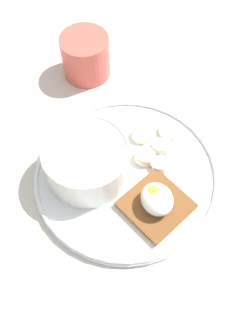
{
  "coord_description": "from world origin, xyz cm",
  "views": [
    {
      "loc": [
        -25.78,
        11.69,
        54.4
      ],
      "look_at": [
        0.0,
        0.0,
        5.0
      ],
      "focal_mm": 40.0,
      "sensor_mm": 36.0,
      "label": 1
    }
  ],
  "objects_px": {
    "banana_slice_inner": "(145,157)",
    "banana_slice_back": "(160,164)",
    "poached_egg": "(157,198)",
    "banana_slice_left": "(161,146)",
    "oatmeal_bowl": "(87,161)",
    "toast_slice": "(156,205)",
    "banana_slice_right": "(142,135)",
    "banana_slice_front": "(169,131)",
    "coffee_mug": "(86,56)"
  },
  "relations": [
    {
      "from": "banana_slice_inner",
      "to": "banana_slice_back",
      "type": "bearing_deg",
      "value": -143.58
    },
    {
      "from": "poached_egg",
      "to": "banana_slice_left",
      "type": "relative_size",
      "value": 1.54
    },
    {
      "from": "oatmeal_bowl",
      "to": "poached_egg",
      "type": "height_order",
      "value": "oatmeal_bowl"
    },
    {
      "from": "toast_slice",
      "to": "banana_slice_back",
      "type": "distance_m",
      "value": 0.07
    },
    {
      "from": "poached_egg",
      "to": "banana_slice_back",
      "type": "distance_m",
      "value": 0.07
    },
    {
      "from": "poached_egg",
      "to": "banana_slice_right",
      "type": "xyz_separation_m",
      "value": [
        0.12,
        -0.04,
        -0.02
      ]
    },
    {
      "from": "oatmeal_bowl",
      "to": "poached_egg",
      "type": "bearing_deg",
      "value": -144.33
    },
    {
      "from": "banana_slice_back",
      "to": "banana_slice_front",
      "type": "bearing_deg",
      "value": -39.66
    },
    {
      "from": "oatmeal_bowl",
      "to": "banana_slice_back",
      "type": "relative_size",
      "value": 3.71
    },
    {
      "from": "banana_slice_front",
      "to": "oatmeal_bowl",
      "type": "bearing_deg",
      "value": 95.52
    },
    {
      "from": "poached_egg",
      "to": "banana_slice_right",
      "type": "bearing_deg",
      "value": -16.21
    },
    {
      "from": "banana_slice_right",
      "to": "banana_slice_front",
      "type": "bearing_deg",
      "value": -104.35
    },
    {
      "from": "oatmeal_bowl",
      "to": "banana_slice_right",
      "type": "height_order",
      "value": "oatmeal_bowl"
    },
    {
      "from": "banana_slice_right",
      "to": "banana_slice_inner",
      "type": "relative_size",
      "value": 1.08
    },
    {
      "from": "banana_slice_front",
      "to": "banana_slice_right",
      "type": "xyz_separation_m",
      "value": [
        0.01,
        0.04,
        0.0
      ]
    },
    {
      "from": "banana_slice_front",
      "to": "banana_slice_left",
      "type": "distance_m",
      "value": 0.03
    },
    {
      "from": "toast_slice",
      "to": "poached_egg",
      "type": "height_order",
      "value": "poached_egg"
    },
    {
      "from": "banana_slice_left",
      "to": "coffee_mug",
      "type": "xyz_separation_m",
      "value": [
        0.22,
        0.04,
        0.02
      ]
    },
    {
      "from": "poached_egg",
      "to": "oatmeal_bowl",
      "type": "bearing_deg",
      "value": 35.67
    },
    {
      "from": "banana_slice_inner",
      "to": "coffee_mug",
      "type": "height_order",
      "value": "coffee_mug"
    },
    {
      "from": "banana_slice_left",
      "to": "banana_slice_right",
      "type": "height_order",
      "value": "same"
    },
    {
      "from": "banana_slice_right",
      "to": "poached_egg",
      "type": "bearing_deg",
      "value": 163.79
    },
    {
      "from": "oatmeal_bowl",
      "to": "banana_slice_front",
      "type": "distance_m",
      "value": 0.15
    },
    {
      "from": "poached_egg",
      "to": "banana_slice_front",
      "type": "bearing_deg",
      "value": -35.94
    },
    {
      "from": "banana_slice_back",
      "to": "banana_slice_right",
      "type": "bearing_deg",
      "value": 1.61
    },
    {
      "from": "oatmeal_bowl",
      "to": "banana_slice_inner",
      "type": "bearing_deg",
      "value": -99.89
    },
    {
      "from": "coffee_mug",
      "to": "banana_slice_front",
      "type": "bearing_deg",
      "value": -160.25
    },
    {
      "from": "oatmeal_bowl",
      "to": "banana_slice_inner",
      "type": "relative_size",
      "value": 3.12
    },
    {
      "from": "banana_slice_front",
      "to": "banana_slice_inner",
      "type": "height_order",
      "value": "banana_slice_inner"
    },
    {
      "from": "toast_slice",
      "to": "banana_slice_right",
      "type": "relative_size",
      "value": 2.5
    },
    {
      "from": "banana_slice_left",
      "to": "banana_slice_right",
      "type": "bearing_deg",
      "value": 30.7
    },
    {
      "from": "banana_slice_back",
      "to": "oatmeal_bowl",
      "type": "bearing_deg",
      "value": 70.63
    },
    {
      "from": "poached_egg",
      "to": "banana_slice_front",
      "type": "relative_size",
      "value": 1.11
    },
    {
      "from": "banana_slice_back",
      "to": "banana_slice_left",
      "type": "bearing_deg",
      "value": -30.8
    },
    {
      "from": "banana_slice_front",
      "to": "coffee_mug",
      "type": "distance_m",
      "value": 0.21
    },
    {
      "from": "oatmeal_bowl",
      "to": "poached_egg",
      "type": "relative_size",
      "value": 2.45
    },
    {
      "from": "toast_slice",
      "to": "banana_slice_left",
      "type": "relative_size",
      "value": 3.28
    },
    {
      "from": "banana_slice_back",
      "to": "banana_slice_right",
      "type": "height_order",
      "value": "banana_slice_back"
    },
    {
      "from": "banana_slice_inner",
      "to": "banana_slice_front",
      "type": "bearing_deg",
      "value": -62.87
    },
    {
      "from": "banana_slice_front",
      "to": "banana_slice_right",
      "type": "relative_size",
      "value": 1.06
    },
    {
      "from": "banana_slice_right",
      "to": "banana_slice_inner",
      "type": "height_order",
      "value": "banana_slice_inner"
    },
    {
      "from": "banana_slice_left",
      "to": "banana_slice_back",
      "type": "xyz_separation_m",
      "value": [
        -0.03,
        0.02,
        0.0
      ]
    },
    {
      "from": "coffee_mug",
      "to": "banana_slice_right",
      "type": "bearing_deg",
      "value": -172.19
    },
    {
      "from": "oatmeal_bowl",
      "to": "banana_slice_right",
      "type": "relative_size",
      "value": 2.88
    },
    {
      "from": "oatmeal_bowl",
      "to": "banana_slice_inner",
      "type": "distance_m",
      "value": 0.1
    },
    {
      "from": "banana_slice_back",
      "to": "toast_slice",
      "type": "bearing_deg",
      "value": 148.14
    },
    {
      "from": "oatmeal_bowl",
      "to": "poached_egg",
      "type": "distance_m",
      "value": 0.12
    },
    {
      "from": "banana_slice_right",
      "to": "banana_slice_inner",
      "type": "xyz_separation_m",
      "value": [
        -0.04,
        0.01,
        0.0
      ]
    },
    {
      "from": "oatmeal_bowl",
      "to": "banana_slice_left",
      "type": "xyz_separation_m",
      "value": [
        -0.01,
        -0.12,
        -0.03
      ]
    },
    {
      "from": "poached_egg",
      "to": "banana_slice_left",
      "type": "xyz_separation_m",
      "value": [
        0.09,
        -0.06,
        -0.02
      ]
    }
  ]
}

